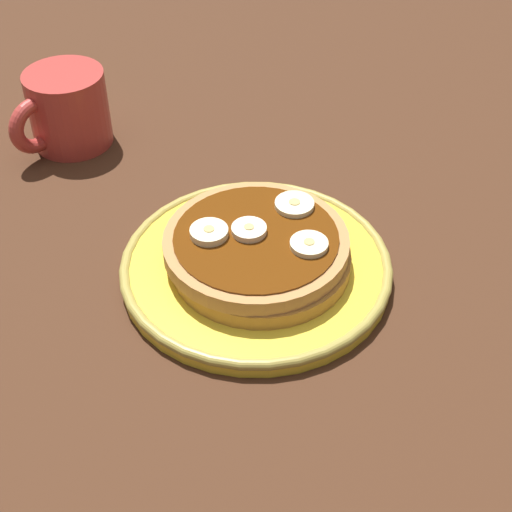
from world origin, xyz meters
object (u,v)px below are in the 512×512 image
coffee_mug (66,109)px  plate (256,266)px  banana_slice_2 (299,207)px  banana_slice_0 (246,232)px  banana_slice_1 (209,233)px  pancake_stack (256,250)px  banana_slice_3 (309,245)px

coffee_mug → plate: bearing=83.6°
banana_slice_2 → coffee_mug: 28.80cm
plate → coffee_mug: (-3.16, -28.23, 3.24)cm
banana_slice_2 → banana_slice_0: bearing=-12.7°
banana_slice_1 → banana_slice_0: bearing=131.9°
pancake_stack → banana_slice_1: size_ratio=5.09×
plate → banana_slice_3: (-1.74, 4.13, 3.55)cm
banana_slice_0 → banana_slice_3: (-2.10, 4.89, -0.04)cm
banana_slice_3 → coffee_mug: size_ratio=0.27×
banana_slice_3 → coffee_mug: (-1.42, -32.37, -0.32)cm
plate → banana_slice_2: 6.28cm
pancake_stack → banana_slice_3: (-1.87, 4.06, 1.62)cm
banana_slice_1 → banana_slice_3: bearing=120.0°
banana_slice_1 → coffee_mug: coffee_mug is taller
banana_slice_2 → coffee_mug: (2.00, -28.73, -0.31)cm
plate → coffee_mug: bearing=-96.4°
plate → pancake_stack: pancake_stack is taller
banana_slice_0 → coffee_mug: size_ratio=0.26×
banana_slice_0 → banana_slice_1: same height
pancake_stack → plate: bearing=-152.2°
banana_slice_1 → banana_slice_2: 8.34cm
coffee_mug → banana_slice_3: bearing=87.5°
pancake_stack → banana_slice_1: 4.20cm
banana_slice_0 → banana_slice_2: 5.65cm
banana_slice_2 → coffee_mug: bearing=-86.0°
banana_slice_2 → coffee_mug: size_ratio=0.30×
banana_slice_1 → banana_slice_2: (-7.55, 3.52, -0.09)cm
plate → banana_slice_2: bearing=174.6°
banana_slice_2 → banana_slice_1: bearing=-25.0°
plate → pancake_stack: (0.13, 0.07, 1.94)cm
plate → banana_slice_3: 5.72cm
pancake_stack → banana_slice_2: size_ratio=4.75×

